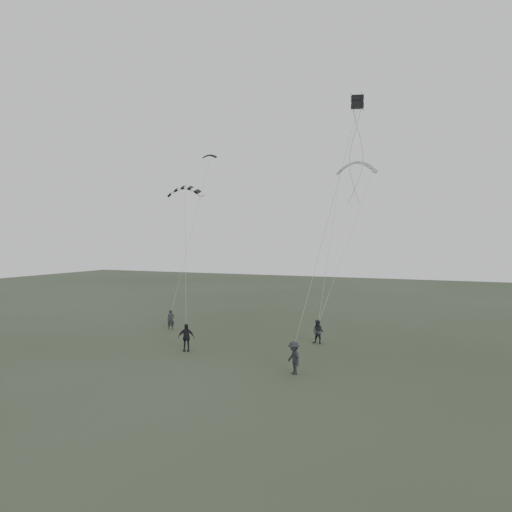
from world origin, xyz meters
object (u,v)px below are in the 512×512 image
at_px(flyer_left, 171,320).
at_px(kite_pale_large, 356,163).
at_px(flyer_center, 186,337).
at_px(kite_striped, 185,187).
at_px(kite_box, 357,102).
at_px(flyer_far, 294,358).
at_px(kite_dark_small, 210,155).
at_px(flyer_right, 318,332).

xyz_separation_m(flyer_left, kite_pale_large, (14.27, 7.58, 13.61)).
distance_m(flyer_center, kite_striped, 11.48).
distance_m(kite_striped, kite_box, 14.44).
distance_m(flyer_left, flyer_far, 17.03).
distance_m(kite_dark_small, kite_box, 18.00).
bearing_deg(kite_striped, flyer_left, 121.86).
bearing_deg(flyer_center, flyer_far, -42.80).
bearing_deg(kite_dark_small, flyer_far, -57.43).
height_order(kite_pale_large, kite_box, kite_box).
relative_size(flyer_left, flyer_right, 0.95).
bearing_deg(flyer_far, kite_box, 101.03).
distance_m(flyer_right, kite_dark_small, 19.23).
distance_m(flyer_right, flyer_far, 8.67).
bearing_deg(kite_box, kite_striped, 154.80).
height_order(kite_dark_small, kite_pale_large, kite_dark_small).
xyz_separation_m(flyer_left, flyer_center, (5.56, -6.51, 0.11)).
distance_m(flyer_right, kite_striped, 14.88).
height_order(kite_dark_small, kite_striped, kite_dark_small).
bearing_deg(flyer_center, flyer_left, 103.85).
relative_size(flyer_center, kite_dark_small, 1.48).
bearing_deg(kite_dark_small, kite_pale_large, 3.70).
height_order(flyer_center, kite_box, kite_box).
distance_m(flyer_right, flyer_center, 9.80).
xyz_separation_m(kite_pale_large, kite_striped, (-10.76, -10.81, -2.69)).
xyz_separation_m(kite_dark_small, kite_box, (15.52, -9.08, 0.87)).
xyz_separation_m(flyer_right, kite_dark_small, (-11.71, 4.56, 14.56)).
xyz_separation_m(flyer_left, kite_striped, (3.51, -3.22, 10.91)).
bearing_deg(flyer_left, kite_dark_small, 30.65).
bearing_deg(kite_dark_small, kite_striped, -86.90).
height_order(flyer_center, kite_striped, kite_striped).
bearing_deg(kite_box, kite_pale_large, 84.91).
height_order(flyer_right, kite_striped, kite_striped).
xyz_separation_m(flyer_left, kite_box, (17.10, -5.00, 15.47)).
bearing_deg(kite_box, flyer_left, 145.94).
xyz_separation_m(kite_dark_small, kite_striped, (1.93, -7.30, -3.69)).
xyz_separation_m(flyer_far, kite_box, (2.69, 4.08, 15.38)).
distance_m(flyer_left, flyer_right, 13.30).
height_order(flyer_far, kite_dark_small, kite_dark_small).
relative_size(flyer_center, kite_box, 2.54).
relative_size(kite_pale_large, kite_box, 4.68).
bearing_deg(flyer_right, kite_box, -44.36).
xyz_separation_m(flyer_far, kite_pale_large, (-0.14, 16.66, 13.51)).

